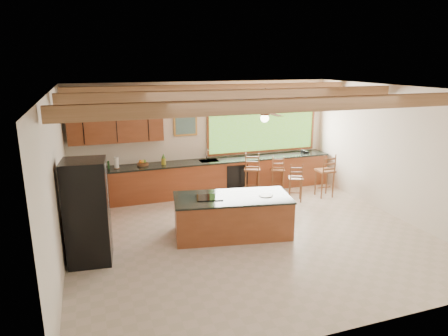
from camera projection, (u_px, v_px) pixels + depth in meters
name	position (u px, v px, depth m)	size (l,w,h in m)	color
ground	(250.00, 235.00, 8.33)	(7.20, 7.20, 0.00)	beige
room_shell	(232.00, 126.00, 8.30)	(7.27, 6.54, 3.02)	beige
counter_run	(183.00, 184.00, 10.25)	(7.12, 3.10, 1.22)	brown
island	(232.00, 215.00, 8.27)	(2.53, 1.51, 0.85)	brown
refrigerator	(87.00, 212.00, 7.02)	(0.80, 0.79, 1.88)	black
bar_stool_a	(253.00, 170.00, 10.66)	(0.56, 0.56, 1.19)	brown
bar_stool_b	(297.00, 179.00, 10.19)	(0.48, 0.48, 1.01)	brown
bar_stool_c	(326.00, 172.00, 10.50)	(0.44, 0.44, 1.18)	brown
bar_stool_d	(278.00, 170.00, 10.93)	(0.49, 0.49, 1.04)	brown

